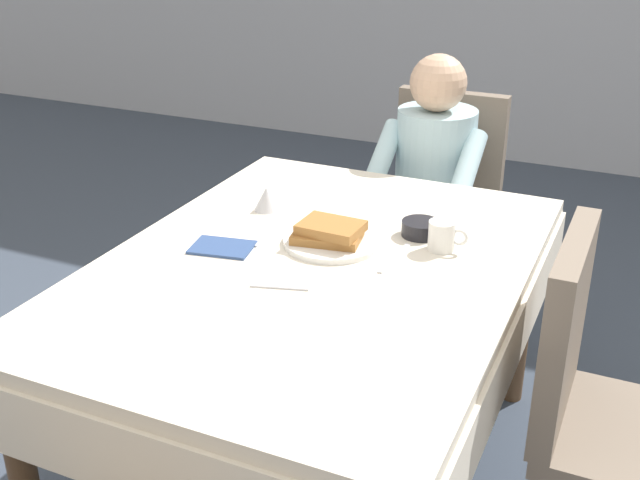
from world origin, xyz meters
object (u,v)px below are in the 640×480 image
Objects in this scene: bowl_butter at (420,228)px; knife_right_of_plate at (394,258)px; breakfast_stack at (329,232)px; chair_diner at (441,195)px; dining_table_main at (314,291)px; plate_breakfast at (334,242)px; fork_left_of_plate at (271,235)px; spoon_near_edge at (280,287)px; syrup_pitcher at (267,199)px; diner_person at (431,174)px; cup_coffee at (442,236)px; chair_right_side at (598,395)px.

bowl_butter reaches higher than knife_right_of_plate.
breakfast_stack is at bearing -141.16° from bowl_butter.
chair_diner is at bearing 101.68° from bowl_butter.
dining_table_main is 5.44× the size of plate_breakfast.
fork_left_of_plate is 0.33m from spoon_near_edge.
dining_table_main is at bearing -43.95° from syrup_pitcher.
bowl_butter is 0.44m from fork_left_of_plate.
fork_left_of_plate is at bearing 76.72° from diner_person.
diner_person is at bearing 108.61° from cup_coffee.
bowl_butter is at bearing 1.02° from syrup_pitcher.
chair_diner is at bearing 88.25° from breakfast_stack.
plate_breakfast is 0.19m from knife_right_of_plate.
plate_breakfast reaches higher than knife_right_of_plate.
chair_right_side is at bearing -9.57° from plate_breakfast.
syrup_pitcher is (-0.29, 0.16, -0.00)m from breakfast_stack.
diner_person reaches higher than breakfast_stack.
diner_person is 14.00× the size of syrup_pitcher.
spoon_near_edge is (0.28, -0.45, -0.04)m from syrup_pitcher.
plate_breakfast is at bearing -99.57° from chair_right_side.
plate_breakfast is at bearing 88.15° from dining_table_main.
cup_coffee is at bearing -72.96° from fork_left_of_plate.
knife_right_of_plate is at bearing 100.43° from diner_person.
fork_left_of_plate is (-0.96, 0.11, 0.21)m from chair_right_side.
syrup_pitcher is at bearing -104.81° from chair_right_side.
chair_right_side is at bearing -97.12° from knife_right_of_plate.
fork_left_of_plate and spoon_near_edge have the same top height.
bowl_butter is (-0.09, 0.07, -0.02)m from cup_coffee.
plate_breakfast is at bearing 54.51° from breakfast_stack.
chair_right_side is 3.32× the size of plate_breakfast.
fork_left_of_plate is (-0.18, -0.01, -0.04)m from breakfast_stack.
dining_table_main is 0.39m from cup_coffee.
plate_breakfast is (0.00, 0.13, 0.10)m from dining_table_main.
chair_right_side is 8.23× the size of cup_coffee.
fork_left_of_plate is at bearing -173.99° from plate_breakfast.
spoon_near_edge is (-0.02, -0.30, -0.01)m from plate_breakfast.
chair_diner is 0.98m from syrup_pitcher.
dining_table_main is at bearing -116.40° from fork_left_of_plate.
syrup_pitcher is 0.20m from fork_left_of_plate.
syrup_pitcher reaches higher than bowl_butter.
knife_right_of_plate is at bearing -100.72° from chair_right_side.
breakfast_stack reaches higher than fork_left_of_plate.
diner_person is (0.03, 1.01, 0.02)m from dining_table_main.
bowl_butter is at bearing 38.84° from breakfast_stack.
chair_diner is 0.93m from bowl_butter.
diner_person is 5.60× the size of knife_right_of_plate.
cup_coffee is at bearing -38.58° from knife_right_of_plate.
plate_breakfast reaches higher than dining_table_main.
chair_right_side reaches higher than fork_left_of_plate.
diner_person is at bearing 87.95° from breakfast_stack.
breakfast_stack is at bearing 87.95° from diner_person.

